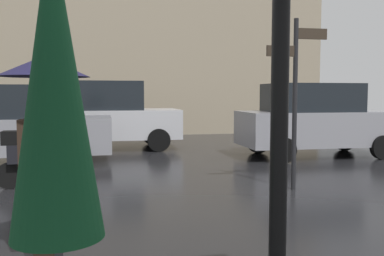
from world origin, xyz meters
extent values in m
cylinder|color=black|center=(0.28, -0.69, 1.34)|extent=(0.08, 0.08, 2.68)
cone|color=#144C28|center=(-0.65, -0.45, 1.70)|extent=(0.41, 0.41, 1.37)
cube|color=black|center=(-0.99, 1.82, 0.39)|extent=(0.26, 0.16, 0.78)
cube|color=#332319|center=(-0.99, 1.82, 1.09)|extent=(0.46, 0.21, 0.63)
sphere|color=#936B4C|center=(-0.99, 1.82, 1.52)|extent=(0.22, 0.22, 0.22)
cylinder|color=black|center=(-0.99, 1.82, 1.65)|extent=(0.02, 0.02, 0.30)
cone|color=#1A1839|center=(-0.99, 1.82, 1.90)|extent=(0.84, 0.84, 0.19)
cylinder|color=black|center=(-1.19, 5.47, 0.23)|extent=(0.46, 0.09, 0.46)
cylinder|color=black|center=(-2.07, 5.47, 0.23)|extent=(0.46, 0.09, 0.46)
cube|color=black|center=(-1.63, 5.47, 0.61)|extent=(0.88, 0.32, 0.32)
cube|color=black|center=(-2.03, 5.47, 0.89)|extent=(0.28, 0.28, 0.24)
cylinder|color=black|center=(-1.24, 5.47, 0.96)|extent=(0.06, 0.06, 0.55)
cube|color=gray|center=(5.10, 8.07, 0.75)|extent=(4.09, 1.75, 0.89)
cube|color=black|center=(4.89, 8.07, 1.55)|extent=(2.25, 1.61, 0.73)
cylinder|color=black|center=(6.43, 8.94, 0.30)|extent=(0.61, 0.18, 0.61)
cylinder|color=black|center=(6.43, 7.20, 0.30)|extent=(0.61, 0.18, 0.61)
cylinder|color=black|center=(3.77, 8.94, 0.30)|extent=(0.61, 0.18, 0.61)
cylinder|color=black|center=(3.77, 7.20, 0.30)|extent=(0.61, 0.18, 0.61)
cube|color=gray|center=(-2.53, 8.02, 0.70)|extent=(4.49, 1.70, 0.80)
cube|color=black|center=(-2.75, 8.02, 1.48)|extent=(2.47, 1.57, 0.74)
cylinder|color=black|center=(-1.07, 8.87, 0.30)|extent=(0.60, 0.18, 0.60)
cylinder|color=black|center=(-1.07, 7.17, 0.30)|extent=(0.60, 0.18, 0.60)
cube|color=silver|center=(-0.23, 10.72, 0.75)|extent=(4.04, 1.88, 0.85)
cube|color=black|center=(-0.43, 10.72, 1.60)|extent=(2.22, 1.73, 0.84)
cylinder|color=black|center=(1.08, 11.66, 0.33)|extent=(0.66, 0.18, 0.66)
cylinder|color=black|center=(1.08, 9.78, 0.33)|extent=(0.66, 0.18, 0.66)
cylinder|color=black|center=(-1.54, 11.66, 0.33)|extent=(0.66, 0.18, 0.66)
cylinder|color=black|center=(-1.54, 9.78, 0.33)|extent=(0.66, 0.18, 0.66)
cylinder|color=black|center=(2.75, 4.46, 1.46)|extent=(0.08, 0.08, 2.92)
cube|color=#33281E|center=(3.03, 4.46, 2.67)|extent=(0.56, 0.04, 0.18)
cube|color=#33281E|center=(2.49, 4.46, 2.37)|extent=(0.52, 0.04, 0.18)
camera|label=1|loc=(-0.44, -2.39, 1.64)|focal=40.25mm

